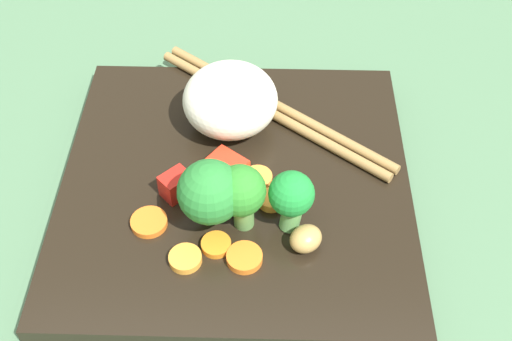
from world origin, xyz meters
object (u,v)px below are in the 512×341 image
at_px(chopstick_pair, 272,108).
at_px(square_plate, 236,187).
at_px(broccoli_floret_1, 210,192).
at_px(rice_mound, 230,100).
at_px(carrot_slice_1, 185,259).

bearing_deg(chopstick_pair, square_plate, 107.59).
xyz_separation_m(broccoli_floret_1, chopstick_pair, (-0.13, 0.04, -0.03)).
height_order(square_plate, broccoli_floret_1, broccoli_floret_1).
bearing_deg(rice_mound, chopstick_pair, 115.53).
bearing_deg(carrot_slice_1, broccoli_floret_1, 153.40).
distance_m(rice_mound, broccoli_floret_1, 0.11).
relative_size(square_plate, chopstick_pair, 1.33).
distance_m(carrot_slice_1, chopstick_pair, 0.17).
bearing_deg(broccoli_floret_1, rice_mound, 175.54).
bearing_deg(chopstick_pair, broccoli_floret_1, 108.01).
xyz_separation_m(rice_mound, broccoli_floret_1, (0.11, -0.01, 0.01)).
height_order(rice_mound, carrot_slice_1, rice_mound).
bearing_deg(chopstick_pair, carrot_slice_1, 106.40).
bearing_deg(carrot_slice_1, chopstick_pair, 159.04).
bearing_deg(rice_mound, carrot_slice_1, -10.15).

